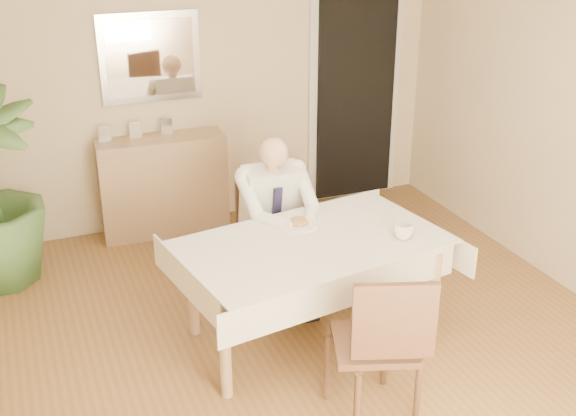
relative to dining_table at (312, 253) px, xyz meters
name	(u,v)px	position (x,y,z in m)	size (l,w,h in m)	color
room	(310,175)	(-0.11, -0.21, 0.63)	(5.00, 5.02, 2.60)	brown
doorway	(355,99)	(1.44, 2.25, 0.33)	(0.96, 0.07, 2.10)	beige
mirror	(150,58)	(-0.52, 2.25, 0.88)	(0.86, 0.04, 0.76)	silver
dining_table	(312,253)	(0.00, 0.00, 0.00)	(1.87, 1.29, 0.75)	#8D6D4E
chair_far	(266,227)	(0.00, 0.88, -0.19)	(0.41, 0.41, 0.85)	#3E2619
chair_near	(382,340)	(0.03, -0.90, -0.12)	(0.58, 0.59, 0.96)	#3E2619
seated_man	(279,215)	(0.00, 0.59, 0.02)	(0.48, 0.72, 1.24)	white
plate	(299,225)	(0.01, 0.25, 0.09)	(0.26, 0.26, 0.02)	white
food	(299,222)	(0.01, 0.25, 0.11)	(0.14, 0.14, 0.06)	brown
knife	(308,225)	(0.05, 0.19, 0.11)	(0.01, 0.01, 0.13)	silver
fork	(297,227)	(-0.03, 0.19, 0.11)	(0.01, 0.01, 0.13)	silver
coffee_mug	(403,231)	(0.57, -0.18, 0.14)	(0.13, 0.13, 0.10)	white
sideboard	(163,185)	(-0.52, 2.11, -0.23)	(1.11, 0.38, 0.89)	#8D6D4E
photo_frame_left	(104,134)	(-0.97, 2.18, 0.29)	(0.10, 0.02, 0.14)	silver
photo_frame_center	(135,130)	(-0.71, 2.19, 0.29)	(0.10, 0.02, 0.14)	silver
photo_frame_right	(166,126)	(-0.44, 2.18, 0.29)	(0.10, 0.02, 0.14)	silver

